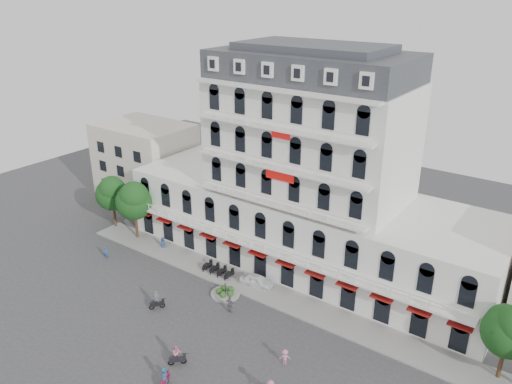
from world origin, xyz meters
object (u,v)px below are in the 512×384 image
object	(u,v)px
rider_east	(164,378)
parked_car	(257,280)
rider_southwest	(177,355)
rider_west	(157,301)

from	to	relation	value
rider_east	parked_car	bearing A→B (deg)	-13.84
parked_car	rider_east	size ratio (longest dim) A/B	1.94
rider_east	rider_southwest	bearing A→B (deg)	-0.24
parked_car	rider_west	bearing A→B (deg)	138.02
rider_west	rider_east	xyz separation A→B (m)	(8.66, -7.43, 0.04)
rider_west	rider_east	distance (m)	11.41
rider_west	rider_southwest	bearing A→B (deg)	-85.93
parked_car	rider_southwest	size ratio (longest dim) A/B	1.92
rider_southwest	rider_east	world-z (taller)	rider_southwest
rider_southwest	rider_east	distance (m)	2.82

